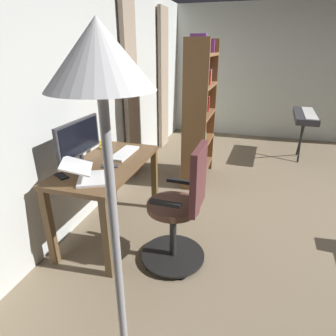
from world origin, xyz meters
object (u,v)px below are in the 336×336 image
Objects in this scene: laptop at (87,174)px; cell_phone_by_monitor at (110,166)px; computer_monitor at (79,139)px; computer_keyboard at (124,153)px; piano_keyboard at (305,117)px; desk at (108,174)px; cell_phone_face_up at (62,176)px; floor_lamp at (107,147)px; bookshelf at (196,113)px; mug_tea at (103,144)px; office_chair at (181,212)px.

laptop reaches higher than cell_phone_by_monitor.
cell_phone_by_monitor is (-0.03, 0.26, -0.24)m from computer_monitor.
laptop reaches higher than computer_keyboard.
laptop is 0.40× the size of piano_keyboard.
laptop is (0.27, 0.22, -0.19)m from computer_monitor.
desk is 8.38× the size of cell_phone_face_up.
floor_lamp is at bearing 75.62° from cell_phone_face_up.
bookshelf is at bearing -173.85° from floor_lamp.
computer_keyboard reaches higher than desk.
bookshelf is at bearing 146.71° from mug_tea.
piano_keyboard is (-3.16, 2.27, -0.04)m from cell_phone_face_up.
floor_lamp is at bearing -174.65° from office_chair.
floor_lamp is at bearing 30.05° from desk.
bookshelf is (-1.16, 0.76, 0.14)m from mug_tea.
office_chair reaches higher than computer_keyboard.
office_chair is at bearing 83.25° from computer_monitor.
computer_keyboard is 2.97× the size of cell_phone_face_up.
laptop is 0.23× the size of bookshelf.
bookshelf is at bearing 156.07° from computer_monitor.
cell_phone_face_up is at bearing -4.36° from computer_monitor.
computer_keyboard is (-0.47, -0.71, 0.27)m from office_chair.
computer_monitor is 0.57× the size of piano_keyboard.
bookshelf reaches higher than office_chair.
laptop reaches higher than piano_keyboard.
computer_keyboard is 0.40× the size of piano_keyboard.
computer_monitor reaches higher than cell_phone_face_up.
office_chair is 0.76m from cell_phone_by_monitor.
floor_lamp reaches higher than computer_monitor.
piano_keyboard is (-1.26, 1.53, -0.22)m from bookshelf.
office_chair is 8.03× the size of mug_tea.
floor_lamp reaches higher than cell_phone_face_up.
desk is 0.82m from office_chair.
desk is at bearing -177.20° from cell_phone_face_up.
computer_keyboard is 0.31m from mug_tea.
computer_keyboard is 0.33m from cell_phone_by_monitor.
piano_keyboard is (-2.42, 2.29, -0.08)m from mug_tea.
computer_keyboard is 1.36m from bookshelf.
piano_keyboard is (-2.89, 2.25, -0.28)m from computer_monitor.
mug_tea reaches higher than cell_phone_face_up.
computer_monitor is at bearing -152.91° from cell_phone_face_up.
computer_keyboard is 0.98× the size of laptop.
mug_tea is (-0.36, -0.23, 0.16)m from desk.
bookshelf is (-1.90, 0.74, 0.18)m from cell_phone_face_up.
piano_keyboard reaches higher than computer_keyboard.
computer_keyboard is at bearing 144.98° from computer_monitor.
mug_tea is 0.07× the size of floor_lamp.
floor_lamp is (1.40, 0.78, 0.72)m from cell_phone_by_monitor.
floor_lamp reaches higher than laptop.
laptop is (0.63, -0.03, 0.04)m from computer_keyboard.
laptop is 0.31m from cell_phone_by_monitor.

